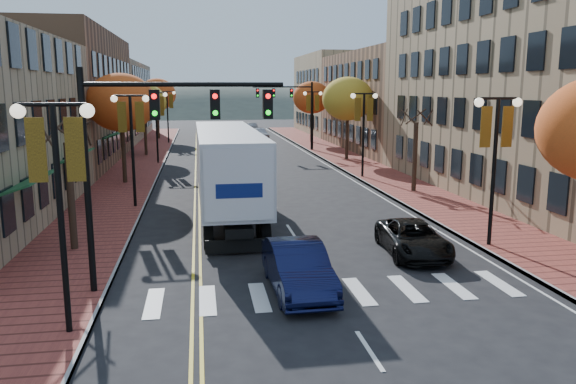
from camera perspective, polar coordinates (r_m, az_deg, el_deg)
name	(u,v)px	position (r m, az deg, el deg)	size (l,w,h in m)	color
ground	(348,318)	(16.31, 6.13, -12.63)	(200.00, 200.00, 0.00)	black
sidewalk_left	(138,166)	(47.64, -14.97, 2.55)	(4.00, 85.00, 0.15)	brown
sidewalk_right	(351,162)	(49.13, 6.42, 3.07)	(4.00, 85.00, 0.15)	brown
building_left_mid	(42,99)	(52.10, -23.75, 8.67)	(12.00, 24.00, 11.00)	brown
building_left_far	(95,101)	(76.58, -19.02, 8.73)	(12.00, 26.00, 9.50)	#9E8966
building_right_mid	(416,101)	(60.79, 12.87, 8.95)	(15.00, 24.00, 10.00)	brown
building_right_far	(358,94)	(81.62, 7.09, 9.82)	(15.00, 20.00, 11.00)	#9E8966
tree_left_a	(71,196)	(23.37, -21.19, -0.41)	(0.28, 0.28, 4.20)	#382619
tree_left_b	(121,103)	(38.78, -16.61, 8.69)	(4.48, 4.48, 7.21)	#382619
tree_left_c	(144,103)	(54.69, -14.43, 8.80)	(4.16, 4.16, 6.69)	#382619
tree_left_d	(157,94)	(72.63, -13.15, 9.63)	(4.61, 4.61, 7.42)	#382619
tree_right_b	(415,157)	(35.21, 12.76, 3.51)	(0.28, 0.28, 4.20)	#382619
tree_right_c	(348,99)	(50.18, 6.09, 9.39)	(4.48, 4.48, 7.21)	#382619
tree_right_d	(312,98)	(65.76, 2.42, 9.56)	(4.35, 4.35, 7.00)	#382619
lamp_left_a	(58,174)	(15.01, -22.36, 1.68)	(1.96, 0.36, 6.05)	black
lamp_left_b	(131,129)	(30.72, -15.61, 6.22)	(1.96, 0.36, 6.05)	black
lamp_left_c	(156,113)	(48.62, -13.25, 7.77)	(1.96, 0.36, 6.05)	black
lamp_left_d	(167,107)	(66.57, -12.16, 8.49)	(1.96, 0.36, 6.05)	black
lamp_right_a	(496,142)	(23.56, 20.34, 4.75)	(1.96, 0.36, 6.05)	black
lamp_right_b	(364,118)	(40.19, 7.70, 7.44)	(1.96, 0.36, 6.05)	black
lamp_right_c	(313,109)	(57.65, 2.53, 8.43)	(1.96, 0.36, 6.05)	black
traffic_mast_near	(150,137)	(17.57, -13.83, 5.41)	(6.10, 0.35, 7.00)	black
traffic_mast_far	(293,103)	(57.26, 0.52, 9.06)	(6.10, 0.34, 7.00)	black
semi_truck	(226,163)	(29.43, -6.36, 2.97)	(3.00, 17.53, 4.37)	black
navy_sedan	(298,268)	(17.93, 1.01, -7.69)	(1.67, 4.79, 1.58)	black
black_suv	(413,238)	(22.40, 12.58, -4.60)	(2.14, 4.65, 1.29)	black
car_far_white	(211,133)	(71.34, -7.88, 5.94)	(1.90, 4.71, 1.61)	silver
car_far_silver	(260,134)	(71.98, -2.86, 5.95)	(1.87, 4.59, 1.33)	#AFAFB7
car_far_oncoming	(251,127)	(83.65, -3.76, 6.57)	(1.39, 3.98, 1.31)	#939299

